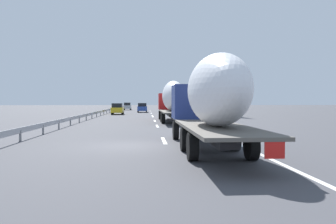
# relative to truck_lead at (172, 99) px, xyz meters

# --- Properties ---
(ground_plane) EXTENTS (260.00, 260.00, 0.00)m
(ground_plane) POSITION_rel_truck_lead_xyz_m (21.29, 3.60, -2.44)
(ground_plane) COLOR #424247
(lane_stripe_0) EXTENTS (3.20, 0.20, 0.01)m
(lane_stripe_0) POSITION_rel_truck_lead_xyz_m (-16.71, 1.80, -2.44)
(lane_stripe_0) COLOR white
(lane_stripe_0) RESTS_ON ground_plane
(lane_stripe_1) EXTENTS (3.20, 0.20, 0.01)m
(lane_stripe_1) POSITION_rel_truck_lead_xyz_m (-5.85, 1.80, -2.44)
(lane_stripe_1) COLOR white
(lane_stripe_1) RESTS_ON ground_plane
(lane_stripe_2) EXTENTS (3.20, 0.20, 0.01)m
(lane_stripe_2) POSITION_rel_truck_lead_xyz_m (2.04, 1.80, -2.44)
(lane_stripe_2) COLOR white
(lane_stripe_2) RESTS_ON ground_plane
(lane_stripe_3) EXTENTS (3.20, 0.20, 0.01)m
(lane_stripe_3) POSITION_rel_truck_lead_xyz_m (12.26, 1.80, -2.44)
(lane_stripe_3) COLOR white
(lane_stripe_3) RESTS_ON ground_plane
(lane_stripe_4) EXTENTS (3.20, 0.20, 0.01)m
(lane_stripe_4) POSITION_rel_truck_lead_xyz_m (15.40, 1.80, -2.44)
(lane_stripe_4) COLOR white
(lane_stripe_4) RESTS_ON ground_plane
(lane_stripe_5) EXTENTS (3.20, 0.20, 0.01)m
(lane_stripe_5) POSITION_rel_truck_lead_xyz_m (26.12, 1.80, -2.44)
(lane_stripe_5) COLOR white
(lane_stripe_5) RESTS_ON ground_plane
(lane_stripe_6) EXTENTS (3.20, 0.20, 0.01)m
(lane_stripe_6) POSITION_rel_truck_lead_xyz_m (39.85, 1.80, -2.44)
(lane_stripe_6) COLOR white
(lane_stripe_6) RESTS_ON ground_plane
(edge_line_right) EXTENTS (110.00, 0.20, 0.01)m
(edge_line_right) POSITION_rel_truck_lead_xyz_m (26.29, -1.90, -2.44)
(edge_line_right) COLOR white
(edge_line_right) RESTS_ON ground_plane
(truck_lead) EXTENTS (14.35, 2.55, 4.23)m
(truck_lead) POSITION_rel_truck_lead_xyz_m (0.00, 0.00, 0.00)
(truck_lead) COLOR #B21919
(truck_lead) RESTS_ON ground_plane
(truck_trailing) EXTENTS (12.65, 2.55, 4.03)m
(truck_trailing) POSITION_rel_truck_lead_xyz_m (-20.78, -0.00, -0.13)
(truck_trailing) COLOR navy
(truck_trailing) RESTS_ON ground_plane
(car_blue_sedan) EXTENTS (4.70, 1.87, 1.82)m
(car_blue_sedan) POSITION_rel_truck_lead_xyz_m (31.07, 3.46, -1.52)
(car_blue_sedan) COLOR #28479E
(car_blue_sedan) RESTS_ON ground_plane
(car_yellow_coupe) EXTENTS (4.41, 1.88, 1.84)m
(car_yellow_coupe) POSITION_rel_truck_lead_xyz_m (20.67, 7.43, -1.51)
(car_yellow_coupe) COLOR gold
(car_yellow_coupe) RESTS_ON ground_plane
(car_silver_hatch) EXTENTS (4.47, 1.75, 1.83)m
(car_silver_hatch) POSITION_rel_truck_lead_xyz_m (49.29, 7.34, -1.52)
(car_silver_hatch) COLOR #ADB2B7
(car_silver_hatch) RESTS_ON ground_plane
(road_sign) EXTENTS (0.10, 0.90, 3.01)m
(road_sign) POSITION_rel_truck_lead_xyz_m (18.31, -3.10, -0.35)
(road_sign) COLOR gray
(road_sign) RESTS_ON ground_plane
(tree_0) EXTENTS (3.25, 3.25, 6.76)m
(tree_0) POSITION_rel_truck_lead_xyz_m (45.76, -8.85, 1.79)
(tree_0) COLOR #472D19
(tree_0) RESTS_ON ground_plane
(tree_1) EXTENTS (2.47, 2.47, 7.78)m
(tree_1) POSITION_rel_truck_lead_xyz_m (12.62, -8.66, 2.41)
(tree_1) COLOR #472D19
(tree_1) RESTS_ON ground_plane
(tree_2) EXTENTS (3.92, 3.92, 6.84)m
(tree_2) POSITION_rel_truck_lead_xyz_m (29.49, -7.56, 1.61)
(tree_2) COLOR #472D19
(tree_2) RESTS_ON ground_plane
(tree_3) EXTENTS (3.12, 3.12, 5.87)m
(tree_3) POSITION_rel_truck_lead_xyz_m (28.19, -8.26, 1.30)
(tree_3) COLOR #472D19
(tree_3) RESTS_ON ground_plane
(guardrail_median) EXTENTS (94.00, 0.10, 0.76)m
(guardrail_median) POSITION_rel_truck_lead_xyz_m (24.29, 9.60, -1.86)
(guardrail_median) COLOR #9EA0A5
(guardrail_median) RESTS_ON ground_plane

